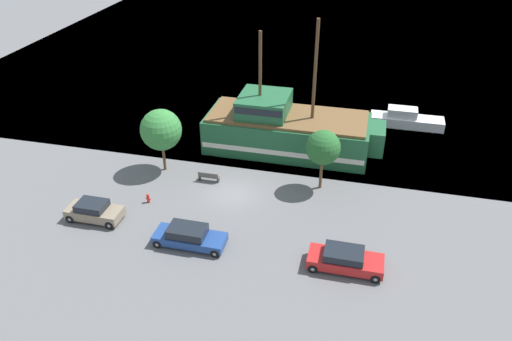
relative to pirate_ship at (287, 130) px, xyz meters
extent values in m
plane|color=#5B5B5E|center=(-2.65, -8.38, -1.96)|extent=(160.00, 160.00, 0.00)
plane|color=#38667F|center=(-2.65, 35.62, -1.96)|extent=(80.00, 80.00, 0.00)
cube|color=#1E5633|center=(0.06, 0.00, -0.39)|extent=(14.53, 5.88, 3.13)
cube|color=silver|center=(0.06, 0.00, -0.86)|extent=(14.24, 5.96, 0.45)
cube|color=#1E5633|center=(7.92, 0.00, 0.08)|extent=(1.40, 3.24, 2.19)
cube|color=brown|center=(0.06, 0.00, 1.30)|extent=(13.95, 5.41, 0.25)
cube|color=#1E5633|center=(-2.12, 0.00, 2.25)|extent=(4.36, 4.71, 1.66)
cube|color=black|center=(-2.12, 0.00, 2.50)|extent=(4.14, 4.77, 0.60)
cylinder|color=#4C331E|center=(2.24, 0.00, 5.74)|extent=(0.28, 0.28, 8.64)
cylinder|color=#4C331E|center=(-2.49, 0.00, 5.09)|extent=(0.28, 0.28, 7.34)
cube|color=silver|center=(10.83, 7.55, -1.48)|extent=(7.11, 1.96, 0.97)
cube|color=silver|center=(10.29, 7.55, -0.55)|extent=(2.84, 1.53, 0.89)
cube|color=black|center=(11.15, 7.55, -0.55)|extent=(0.12, 1.37, 0.71)
cube|color=#B21E1E|center=(6.69, -14.94, -1.39)|extent=(4.81, 1.94, 0.66)
cube|color=black|center=(6.55, -14.94, -0.79)|extent=(2.50, 1.74, 0.54)
cylinder|color=black|center=(8.65, -15.82, -1.64)|extent=(0.64, 0.22, 0.64)
cylinder|color=gray|center=(8.65, -15.82, -1.64)|extent=(0.24, 0.25, 0.24)
cylinder|color=black|center=(8.65, -14.06, -1.64)|extent=(0.64, 0.22, 0.64)
cylinder|color=gray|center=(8.65, -14.06, -1.64)|extent=(0.24, 0.25, 0.24)
cylinder|color=black|center=(4.73, -15.82, -1.64)|extent=(0.64, 0.22, 0.64)
cylinder|color=gray|center=(4.73, -15.82, -1.64)|extent=(0.24, 0.25, 0.24)
cylinder|color=black|center=(4.73, -14.06, -1.64)|extent=(0.64, 0.22, 0.64)
cylinder|color=gray|center=(4.73, -14.06, -1.64)|extent=(0.24, 0.25, 0.24)
cube|color=#7F705B|center=(-11.60, -13.98, -1.36)|extent=(4.05, 1.79, 0.70)
cube|color=black|center=(-11.72, -13.98, -0.76)|extent=(2.11, 1.61, 0.51)
cylinder|color=black|center=(-10.03, -14.78, -1.63)|extent=(0.65, 0.22, 0.65)
cylinder|color=gray|center=(-10.03, -14.78, -1.63)|extent=(0.25, 0.25, 0.25)
cylinder|color=black|center=(-10.03, -13.18, -1.63)|extent=(0.65, 0.22, 0.65)
cylinder|color=gray|center=(-10.03, -13.18, -1.63)|extent=(0.25, 0.25, 0.25)
cylinder|color=black|center=(-13.17, -14.78, -1.63)|extent=(0.65, 0.22, 0.65)
cylinder|color=gray|center=(-13.17, -14.78, -1.63)|extent=(0.25, 0.25, 0.25)
cylinder|color=black|center=(-13.17, -13.18, -1.63)|extent=(0.65, 0.22, 0.65)
cylinder|color=gray|center=(-13.17, -13.18, -1.63)|extent=(0.25, 0.25, 0.25)
cube|color=navy|center=(-3.84, -15.06, -1.44)|extent=(4.95, 1.84, 0.58)
cube|color=black|center=(-3.98, -15.06, -0.84)|extent=(2.57, 1.66, 0.63)
cylinder|color=black|center=(-1.79, -15.89, -1.65)|extent=(0.61, 0.22, 0.61)
cylinder|color=gray|center=(-1.79, -15.89, -1.65)|extent=(0.23, 0.25, 0.23)
cylinder|color=black|center=(-1.79, -14.23, -1.65)|extent=(0.61, 0.22, 0.61)
cylinder|color=gray|center=(-1.79, -14.23, -1.65)|extent=(0.23, 0.25, 0.23)
cylinder|color=black|center=(-5.88, -15.89, -1.65)|extent=(0.61, 0.22, 0.61)
cylinder|color=gray|center=(-5.88, -15.89, -1.65)|extent=(0.23, 0.25, 0.23)
cylinder|color=black|center=(-5.88, -14.23, -1.65)|extent=(0.61, 0.22, 0.61)
cylinder|color=gray|center=(-5.88, -14.23, -1.65)|extent=(0.23, 0.25, 0.23)
cylinder|color=red|center=(-8.73, -11.03, -1.68)|extent=(0.22, 0.22, 0.56)
sphere|color=red|center=(-8.73, -11.03, -1.32)|extent=(0.25, 0.25, 0.25)
cylinder|color=red|center=(-8.89, -11.03, -1.65)|extent=(0.10, 0.09, 0.09)
cylinder|color=red|center=(-8.57, -11.03, -1.65)|extent=(0.10, 0.09, 0.09)
cube|color=#4C4742|center=(-5.16, -6.97, -1.53)|extent=(1.72, 0.45, 0.05)
cube|color=#4C4742|center=(-5.16, -7.16, -1.31)|extent=(1.72, 0.06, 0.40)
cube|color=#2D2D2D|center=(-5.95, -6.97, -1.76)|extent=(0.12, 0.36, 0.40)
cube|color=#2D2D2D|center=(-4.36, -6.97, -1.76)|extent=(0.12, 0.36, 0.40)
cylinder|color=brown|center=(-9.40, -6.10, -0.80)|extent=(0.24, 0.24, 2.33)
sphere|color=#337A38|center=(-9.40, -6.10, 1.82)|extent=(3.43, 3.43, 3.43)
cylinder|color=brown|center=(3.90, -5.80, -0.70)|extent=(0.24, 0.24, 2.52)
sphere|color=#235B28|center=(3.90, -5.80, 1.72)|extent=(2.73, 2.73, 2.73)
camera|label=1|loc=(6.87, -39.91, 20.16)|focal=35.00mm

